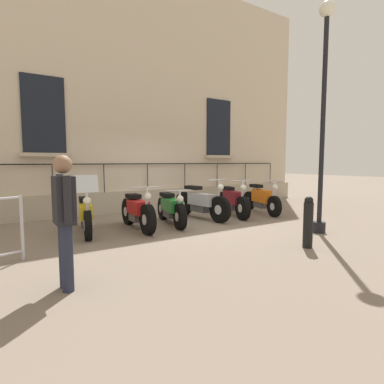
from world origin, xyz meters
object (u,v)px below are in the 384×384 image
(motorcycle_green, at_px, (171,209))
(motorcycle_red, at_px, (138,212))
(pedestrian_standing, at_px, (64,215))
(lamppost, at_px, (324,104))
(motorcycle_silver, at_px, (201,203))
(motorcycle_maroon, at_px, (232,202))
(motorcycle_orange, at_px, (261,200))
(motorcycle_yellow, at_px, (86,215))
(bollard, at_px, (308,222))

(motorcycle_green, bearing_deg, motorcycle_red, -84.74)
(motorcycle_green, height_order, pedestrian_standing, pedestrian_standing)
(lamppost, height_order, pedestrian_standing, lamppost)
(motorcycle_red, height_order, motorcycle_silver, motorcycle_silver)
(motorcycle_maroon, xyz_separation_m, motorcycle_orange, (0.14, 1.06, 0.01))
(motorcycle_green, distance_m, motorcycle_silver, 1.08)
(motorcycle_maroon, relative_size, pedestrian_standing, 1.21)
(motorcycle_red, height_order, motorcycle_maroon, motorcycle_maroon)
(lamppost, bearing_deg, motorcycle_yellow, -123.21)
(motorcycle_yellow, distance_m, motorcycle_red, 1.15)
(lamppost, bearing_deg, bollard, -63.40)
(motorcycle_green, xyz_separation_m, bollard, (3.32, 0.97, 0.09))
(motorcycle_red, distance_m, motorcycle_silver, 2.04)
(motorcycle_green, height_order, motorcycle_maroon, motorcycle_maroon)
(motorcycle_red, xyz_separation_m, motorcycle_orange, (-0.03, 4.11, 0.01))
(motorcycle_maroon, height_order, lamppost, lamppost)
(bollard, bearing_deg, motorcycle_green, -163.66)
(motorcycle_yellow, xyz_separation_m, motorcycle_silver, (-0.02, 3.14, 0.03))
(motorcycle_yellow, height_order, pedestrian_standing, pedestrian_standing)
(motorcycle_green, relative_size, motorcycle_maroon, 0.99)
(motorcycle_red, bearing_deg, motorcycle_maroon, 93.03)
(motorcycle_orange, height_order, lamppost, lamppost)
(motorcycle_green, relative_size, bollard, 2.10)
(motorcycle_yellow, xyz_separation_m, motorcycle_maroon, (0.08, 4.18, 0.01))
(motorcycle_orange, bearing_deg, bollard, -33.80)
(motorcycle_red, xyz_separation_m, lamppost, (2.59, 3.21, 2.40))
(bollard, bearing_deg, motorcycle_yellow, -138.73)
(motorcycle_green, bearing_deg, motorcycle_yellow, -94.36)
(motorcycle_orange, height_order, pedestrian_standing, pedestrian_standing)
(motorcycle_green, relative_size, motorcycle_silver, 0.90)
(motorcycle_yellow, height_order, lamppost, lamppost)
(bollard, xyz_separation_m, pedestrian_standing, (-0.46, -4.14, 0.46))
(motorcycle_maroon, bearing_deg, motorcycle_yellow, -91.16)
(motorcycle_orange, xyz_separation_m, pedestrian_standing, (2.80, -6.32, 0.52))
(motorcycle_red, xyz_separation_m, bollard, (3.24, 1.93, 0.07))
(lamppost, bearing_deg, motorcycle_green, -139.91)
(motorcycle_silver, distance_m, lamppost, 3.90)
(motorcycle_orange, bearing_deg, motorcycle_silver, -96.64)
(motorcycle_red, bearing_deg, motorcycle_orange, 90.36)
(motorcycle_red, height_order, motorcycle_orange, motorcycle_orange)
(motorcycle_orange, relative_size, bollard, 2.13)
(motorcycle_green, xyz_separation_m, lamppost, (2.68, 2.26, 2.42))
(motorcycle_silver, relative_size, motorcycle_orange, 1.09)
(motorcycle_silver, height_order, bollard, motorcycle_silver)
(motorcycle_green, bearing_deg, motorcycle_silver, 99.72)
(bollard, height_order, pedestrian_standing, pedestrian_standing)
(lamppost, relative_size, bollard, 5.18)
(motorcycle_green, bearing_deg, pedestrian_standing, -47.83)
(motorcycle_yellow, height_order, motorcycle_silver, motorcycle_yellow)
(lamppost, xyz_separation_m, pedestrian_standing, (0.18, -5.42, -1.87))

